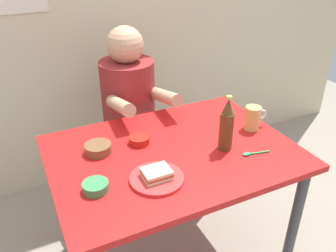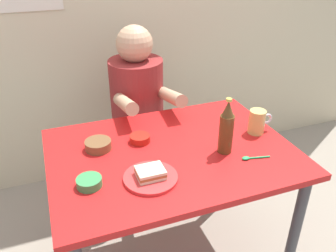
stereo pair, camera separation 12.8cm
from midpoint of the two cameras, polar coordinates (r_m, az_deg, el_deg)
name	(u,v)px [view 2 (the right image)]	position (r m, az deg, el deg)	size (l,w,h in m)	color
dining_table	(172,167)	(1.63, 2.88, -6.81)	(1.10, 0.80, 0.74)	red
stool	(140,151)	(2.29, -3.13, -4.15)	(0.34, 0.34, 0.45)	#4C4C51
person_seated	(137,94)	(2.08, -3.34, 5.33)	(0.33, 0.56, 0.72)	maroon
plate_orange	(151,178)	(1.40, -0.25, -8.59)	(0.22, 0.22, 0.01)	red
sandwich	(150,173)	(1.38, -0.25, -7.77)	(0.11, 0.09, 0.04)	beige
beer_mug	(257,122)	(1.76, 16.55, 0.65)	(0.13, 0.08, 0.12)	#D1BC66
beer_bottle	(226,128)	(1.54, 11.98, -0.43)	(0.06, 0.06, 0.26)	#593819
dip_bowl_green	(89,182)	(1.38, -10.28, -9.12)	(0.10, 0.10, 0.03)	#388C4C
condiment_bowl_brown	(98,145)	(1.59, -9.22, -3.10)	(0.12, 0.12, 0.04)	brown
sambal_bowl_red	(140,138)	(1.63, -2.43, -2.08)	(0.10, 0.10, 0.03)	#B21E14
spoon	(251,158)	(1.57, 15.78, -5.15)	(0.13, 0.04, 0.01)	#26A559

